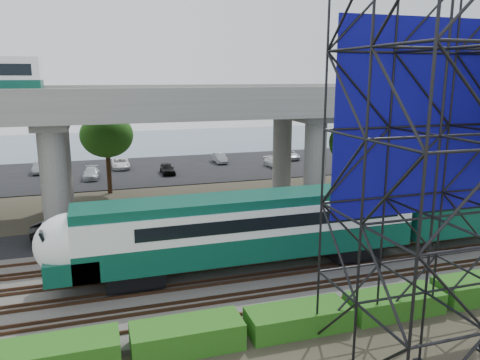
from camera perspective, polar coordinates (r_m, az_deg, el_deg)
name	(u,v)px	position (r m, az deg, el deg)	size (l,w,h in m)	color
ground	(246,291)	(25.31, 0.80, -13.38)	(140.00, 140.00, 0.00)	#474233
ballast_bed	(235,274)	(27.00, -0.56, -11.42)	(90.00, 12.00, 0.20)	slate
service_road	(202,229)	(34.70, -4.66, -6.01)	(90.00, 5.00, 0.08)	black
parking_lot	(158,170)	(57.14, -9.92, 1.26)	(90.00, 18.00, 0.08)	black
harbor_water	(140,145)	(78.72, -12.08, 4.24)	(140.00, 40.00, 0.03)	#415A6B
rail_tracks	(235,271)	(26.93, -0.56, -11.07)	(90.00, 9.52, 0.16)	#472D1E
commuter_train	(286,222)	(26.98, 5.62, -5.17)	(29.30, 3.06, 4.30)	black
overpass	(170,112)	(38.18, -8.52, 8.15)	(80.00, 12.00, 12.40)	#9E9B93
scaffold_tower	(470,175)	(19.33, 26.21, 0.51)	(9.36, 6.36, 15.00)	black
hedge_strip	(298,318)	(21.83, 7.10, -16.34)	(34.60, 1.80, 1.20)	#1D5312
trees	(127,147)	(38.25, -13.57, 3.96)	(40.94, 16.94, 7.69)	#382314
suv	(74,229)	(34.08, -19.58, -5.61)	(2.61, 5.65, 1.57)	black
parked_cars	(168,164)	(57.01, -8.83, 1.93)	(39.42, 9.27, 1.28)	silver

